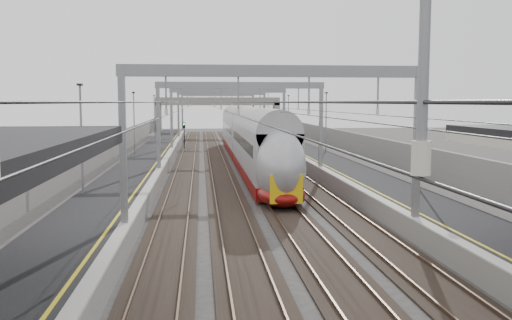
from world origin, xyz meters
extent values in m
cube|color=black|center=(-8.00, 45.00, 0.50)|extent=(4.00, 120.00, 1.00)
cube|color=black|center=(8.00, 45.00, 0.50)|extent=(4.00, 120.00, 1.00)
cube|color=black|center=(-4.50, 45.00, 0.04)|extent=(2.40, 140.00, 0.08)
cube|color=brown|center=(-5.22, 45.00, 0.13)|extent=(0.07, 140.00, 0.14)
cube|color=brown|center=(-3.78, 45.00, 0.13)|extent=(0.07, 140.00, 0.14)
cube|color=black|center=(-1.50, 45.00, 0.04)|extent=(2.40, 140.00, 0.08)
cube|color=brown|center=(-2.22, 45.00, 0.13)|extent=(0.07, 140.00, 0.14)
cube|color=brown|center=(-0.78, 45.00, 0.13)|extent=(0.07, 140.00, 0.14)
cube|color=black|center=(1.50, 45.00, 0.04)|extent=(2.40, 140.00, 0.08)
cube|color=brown|center=(0.78, 45.00, 0.13)|extent=(0.07, 140.00, 0.14)
cube|color=brown|center=(2.22, 45.00, 0.13)|extent=(0.07, 140.00, 0.14)
cube|color=black|center=(4.50, 45.00, 0.04)|extent=(2.40, 140.00, 0.08)
cube|color=brown|center=(3.78, 45.00, 0.13)|extent=(0.07, 140.00, 0.14)
cube|color=brown|center=(5.22, 45.00, 0.13)|extent=(0.07, 140.00, 0.14)
cube|color=gray|center=(-6.30, 22.00, 4.30)|extent=(0.28, 0.28, 6.60)
cube|color=gray|center=(6.30, 22.00, 4.30)|extent=(0.28, 0.28, 6.60)
cube|color=gray|center=(0.00, 22.00, 7.35)|extent=(13.00, 0.25, 0.50)
cube|color=gray|center=(-6.30, 42.00, 4.30)|extent=(0.28, 0.28, 6.60)
cube|color=gray|center=(6.30, 42.00, 4.30)|extent=(0.28, 0.28, 6.60)
cube|color=gray|center=(0.00, 42.00, 7.35)|extent=(13.00, 0.25, 0.50)
cube|color=gray|center=(-6.30, 62.00, 4.30)|extent=(0.28, 0.28, 6.60)
cube|color=gray|center=(6.30, 62.00, 4.30)|extent=(0.28, 0.28, 6.60)
cube|color=gray|center=(0.00, 62.00, 7.35)|extent=(13.00, 0.25, 0.50)
cube|color=gray|center=(-6.30, 82.00, 4.30)|extent=(0.28, 0.28, 6.60)
cube|color=gray|center=(6.30, 82.00, 4.30)|extent=(0.28, 0.28, 6.60)
cube|color=gray|center=(0.00, 82.00, 7.35)|extent=(13.00, 0.25, 0.50)
cube|color=gray|center=(-6.30, 100.00, 4.30)|extent=(0.28, 0.28, 6.60)
cube|color=gray|center=(6.30, 100.00, 4.30)|extent=(0.28, 0.28, 6.60)
cube|color=gray|center=(0.00, 100.00, 7.35)|extent=(13.00, 0.25, 0.50)
cylinder|color=#262628|center=(-4.50, 50.00, 5.50)|extent=(0.03, 140.00, 0.03)
cylinder|color=#262628|center=(-1.50, 50.00, 5.50)|extent=(0.03, 140.00, 0.03)
cylinder|color=#262628|center=(1.50, 50.00, 5.50)|extent=(0.03, 140.00, 0.03)
cylinder|color=#262628|center=(4.50, 50.00, 5.50)|extent=(0.03, 140.00, 0.03)
cube|color=gray|center=(0.00, 100.00, 6.20)|extent=(22.00, 2.20, 1.40)
cube|color=gray|center=(-10.50, 100.00, 3.10)|extent=(1.00, 2.20, 6.20)
cube|color=gray|center=(10.50, 100.00, 3.10)|extent=(1.00, 2.20, 6.20)
cube|color=gray|center=(-11.20, 45.00, 1.60)|extent=(0.30, 120.00, 3.20)
cube|color=gray|center=(11.20, 45.00, 1.60)|extent=(0.30, 120.00, 3.20)
cube|color=maroon|center=(1.50, 42.82, 0.62)|extent=(2.85, 24.27, 0.84)
cube|color=#97979C|center=(1.50, 42.82, 2.63)|extent=(2.85, 24.27, 3.17)
cube|color=black|center=(1.50, 34.33, 0.29)|extent=(2.11, 2.53, 0.53)
cube|color=maroon|center=(1.50, 67.51, 0.62)|extent=(2.85, 24.27, 0.84)
cube|color=#97979C|center=(1.50, 67.51, 2.63)|extent=(2.85, 24.27, 3.17)
cube|color=black|center=(1.50, 59.02, 0.29)|extent=(2.11, 2.53, 0.53)
ellipsoid|color=#97979C|center=(1.50, 30.47, 2.31)|extent=(2.85, 5.49, 4.43)
cube|color=yellow|center=(1.50, 28.20, 1.36)|extent=(1.79, 0.12, 1.58)
cube|color=black|center=(1.50, 28.68, 2.94)|extent=(1.69, 0.60, 0.99)
cylinder|color=black|center=(-5.20, 71.38, 1.50)|extent=(0.12, 0.12, 3.00)
cube|color=black|center=(-5.20, 71.38, 3.10)|extent=(0.32, 0.22, 0.75)
sphere|color=#0CE526|center=(-5.20, 71.25, 3.25)|extent=(0.16, 0.16, 0.16)
cylinder|color=black|center=(3.20, 62.13, 1.50)|extent=(0.12, 0.12, 3.00)
cube|color=black|center=(3.20, 62.13, 3.10)|extent=(0.32, 0.22, 0.75)
sphere|color=red|center=(3.20, 62.00, 3.25)|extent=(0.16, 0.16, 0.16)
cylinder|color=black|center=(5.40, 77.50, 1.50)|extent=(0.12, 0.12, 3.00)
cube|color=black|center=(5.40, 77.50, 3.10)|extent=(0.32, 0.22, 0.75)
sphere|color=#0CE526|center=(5.40, 77.37, 3.25)|extent=(0.16, 0.16, 0.16)
camera|label=1|loc=(-3.08, -1.95, 6.05)|focal=40.00mm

